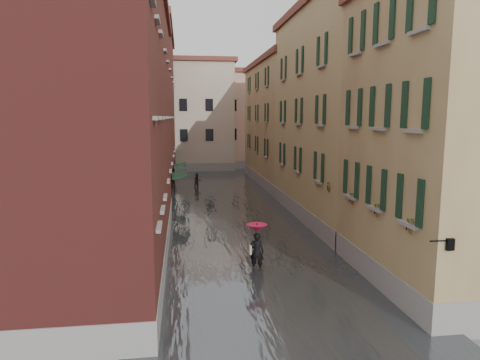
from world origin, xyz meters
TOP-DOWN VIEW (x-y plane):
  - ground at (0.00, 0.00)m, footprint 120.00×120.00m
  - floodwater at (0.00, 13.00)m, footprint 10.00×60.00m
  - building_left_near at (-7.00, -2.00)m, footprint 6.00×8.00m
  - building_left_mid at (-7.00, 9.00)m, footprint 6.00×14.00m
  - building_left_far at (-7.00, 24.00)m, footprint 6.00×16.00m
  - building_right_near at (7.00, -2.00)m, footprint 6.00×8.00m
  - building_right_mid at (7.00, 9.00)m, footprint 6.00×14.00m
  - building_right_far at (7.00, 24.00)m, footprint 6.00×16.00m
  - building_end_cream at (-3.00, 38.00)m, footprint 12.00×9.00m
  - building_end_pink at (6.00, 40.00)m, footprint 10.00×9.00m
  - awning_near at (-3.48, 13.41)m, footprint 1.09×3.38m
  - awning_far at (-3.49, 19.43)m, footprint 1.09×2.84m
  - wall_lantern at (4.33, -6.00)m, footprint 0.71×0.22m
  - window_planters at (4.12, -0.81)m, footprint 0.59×8.54m
  - pedestrian_main at (-0.11, 0.56)m, footprint 0.93×0.93m
  - pedestrian_far at (-1.89, 22.22)m, footprint 0.83×0.72m

SIDE VIEW (x-z plane):
  - ground at x=0.00m, z-range 0.00..0.00m
  - floodwater at x=0.00m, z-range 0.00..0.20m
  - pedestrian_far at x=-1.89m, z-range 0.00..1.46m
  - pedestrian_main at x=-0.11m, z-range 0.20..2.26m
  - awning_far at x=-3.49m, z-range 1.06..3.86m
  - awning_near at x=-3.48m, z-range 1.08..3.88m
  - wall_lantern at x=4.33m, z-range 2.83..3.18m
  - window_planters at x=4.12m, z-range 3.09..3.93m
  - building_right_near at x=7.00m, z-range 0.00..11.50m
  - building_right_far at x=7.00m, z-range 0.00..11.50m
  - building_end_pink at x=6.00m, z-range 0.00..12.00m
  - building_left_mid at x=-7.00m, z-range 0.00..12.50m
  - building_left_near at x=-7.00m, z-range 0.00..13.00m
  - building_right_mid at x=7.00m, z-range 0.00..13.00m
  - building_end_cream at x=-3.00m, z-range 0.00..13.00m
  - building_left_far at x=-7.00m, z-range 0.00..14.00m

